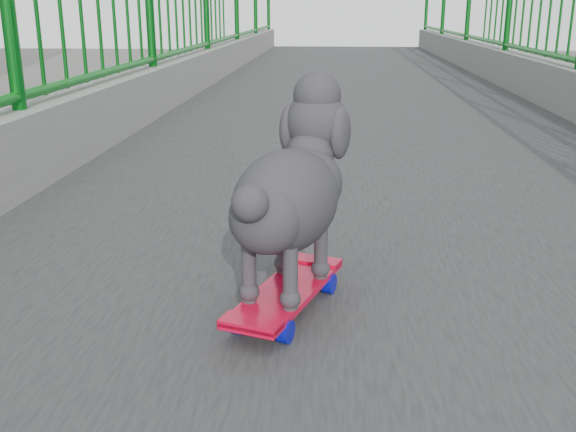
% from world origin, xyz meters
% --- Properties ---
extents(skateboard, '(0.26, 0.46, 0.06)m').
position_xyz_m(skateboard, '(-0.27, 0.88, 7.04)').
color(skateboard, '#F0082F').
rests_on(skateboard, footbridge).
extents(poodle, '(0.31, 0.50, 0.44)m').
position_xyz_m(poodle, '(-0.26, 0.91, 7.29)').
color(poodle, '#27252A').
rests_on(poodle, skateboard).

